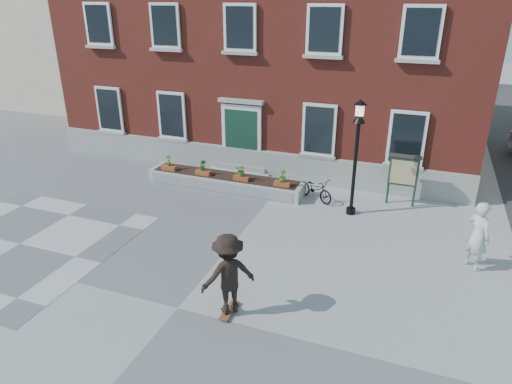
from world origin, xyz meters
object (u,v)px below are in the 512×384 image
at_px(bystander, 478,236).
at_px(lamp_post, 357,143).
at_px(notice_board, 404,172).
at_px(skateboarder, 228,274).
at_px(bicycle, 315,189).

height_order(bystander, lamp_post, lamp_post).
height_order(notice_board, skateboarder, skateboarder).
bearing_deg(bystander, notice_board, -9.38).
bearing_deg(bicycle, notice_board, -48.32).
height_order(bicycle, bystander, bystander).
height_order(bicycle, notice_board, notice_board).
distance_m(bystander, skateboarder, 6.87).
distance_m(bicycle, bystander, 5.94).
bearing_deg(bystander, bicycle, 19.32).
height_order(bicycle, skateboarder, skateboarder).
distance_m(notice_board, skateboarder, 8.37).
relative_size(lamp_post, skateboarder, 1.90).
distance_m(bystander, lamp_post, 4.59).
xyz_separation_m(lamp_post, notice_board, (1.51, 1.34, -1.28)).
relative_size(notice_board, skateboarder, 0.90).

